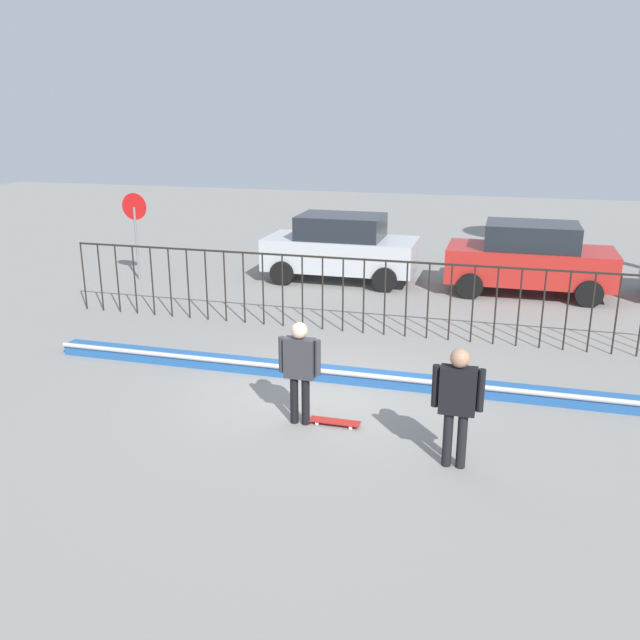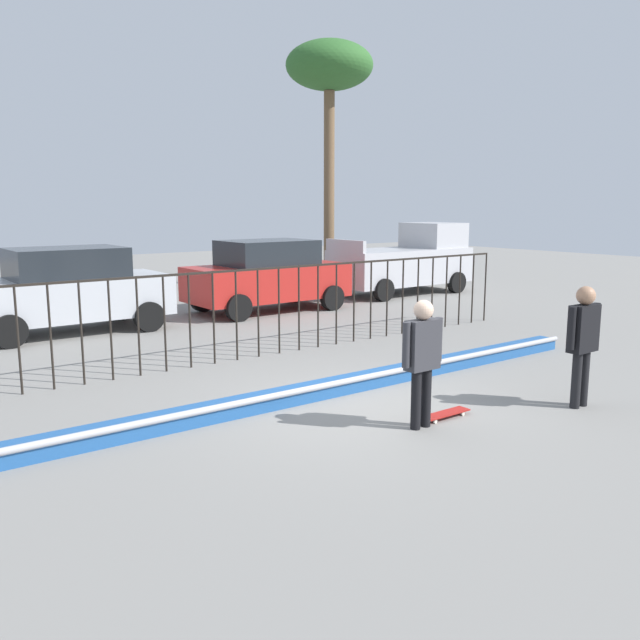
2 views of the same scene
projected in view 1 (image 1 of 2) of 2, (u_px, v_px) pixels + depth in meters
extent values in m
plane|color=gray|center=(320.00, 396.00, 11.66)|extent=(60.00, 60.00, 0.00)
cube|color=#235699|center=(331.00, 374.00, 12.34)|extent=(11.00, 0.36, 0.22)
cylinder|color=#B2B2B7|center=(328.00, 372.00, 12.14)|extent=(11.00, 0.09, 0.09)
cylinder|color=black|center=(84.00, 276.00, 16.51)|extent=(0.04, 0.04, 1.68)
cylinder|color=black|center=(100.00, 277.00, 16.39)|extent=(0.04, 0.04, 1.68)
cylinder|color=black|center=(117.00, 279.00, 16.27)|extent=(0.04, 0.04, 1.68)
cylinder|color=black|center=(135.00, 280.00, 16.15)|extent=(0.04, 0.04, 1.68)
cylinder|color=black|center=(152.00, 281.00, 16.03)|extent=(0.04, 0.04, 1.68)
cylinder|color=black|center=(170.00, 282.00, 15.91)|extent=(0.04, 0.04, 1.68)
cylinder|color=black|center=(188.00, 284.00, 15.79)|extent=(0.04, 0.04, 1.68)
cylinder|color=black|center=(206.00, 285.00, 15.67)|extent=(0.04, 0.04, 1.68)
cylinder|color=black|center=(225.00, 286.00, 15.55)|extent=(0.04, 0.04, 1.68)
cylinder|color=black|center=(244.00, 288.00, 15.43)|extent=(0.04, 0.04, 1.68)
cylinder|color=black|center=(263.00, 289.00, 15.31)|extent=(0.04, 0.04, 1.68)
cylinder|color=black|center=(283.00, 291.00, 15.19)|extent=(0.04, 0.04, 1.68)
cylinder|color=black|center=(302.00, 292.00, 15.07)|extent=(0.04, 0.04, 1.68)
cylinder|color=black|center=(323.00, 293.00, 14.95)|extent=(0.04, 0.04, 1.68)
cylinder|color=black|center=(343.00, 295.00, 14.83)|extent=(0.04, 0.04, 1.68)
cylinder|color=black|center=(364.00, 296.00, 14.71)|extent=(0.04, 0.04, 1.68)
cylinder|color=black|center=(385.00, 298.00, 14.60)|extent=(0.04, 0.04, 1.68)
cylinder|color=black|center=(406.00, 299.00, 14.48)|extent=(0.04, 0.04, 1.68)
cylinder|color=black|center=(428.00, 301.00, 14.36)|extent=(0.04, 0.04, 1.68)
cylinder|color=black|center=(450.00, 303.00, 14.24)|extent=(0.04, 0.04, 1.68)
cylinder|color=black|center=(473.00, 304.00, 14.12)|extent=(0.04, 0.04, 1.68)
cylinder|color=black|center=(496.00, 306.00, 14.00)|extent=(0.04, 0.04, 1.68)
cylinder|color=black|center=(519.00, 307.00, 13.88)|extent=(0.04, 0.04, 1.68)
cylinder|color=black|center=(543.00, 309.00, 13.76)|extent=(0.04, 0.04, 1.68)
cylinder|color=black|center=(567.00, 311.00, 13.64)|extent=(0.04, 0.04, 1.68)
cylinder|color=black|center=(592.00, 313.00, 13.52)|extent=(0.04, 0.04, 1.68)
cylinder|color=black|center=(617.00, 315.00, 13.40)|extent=(0.04, 0.04, 1.68)
cube|color=black|center=(364.00, 260.00, 14.47)|extent=(14.00, 0.04, 0.04)
cylinder|color=black|center=(294.00, 400.00, 10.55)|extent=(0.13, 0.13, 0.77)
cylinder|color=black|center=(306.00, 401.00, 10.50)|extent=(0.13, 0.13, 0.77)
cube|color=#333338|center=(300.00, 358.00, 10.32)|extent=(0.47, 0.20, 0.64)
sphere|color=beige|center=(299.00, 330.00, 10.18)|extent=(0.25, 0.25, 0.25)
cylinder|color=#333338|center=(282.00, 354.00, 10.38)|extent=(0.10, 0.10, 0.57)
cylinder|color=#333338|center=(318.00, 358.00, 10.23)|extent=(0.10, 0.10, 0.57)
cube|color=#A51E19|center=(335.00, 421.00, 10.55)|extent=(0.80, 0.20, 0.02)
cylinder|color=silver|center=(353.00, 423.00, 10.56)|extent=(0.05, 0.03, 0.05)
cylinder|color=silver|center=(351.00, 428.00, 10.42)|extent=(0.05, 0.03, 0.05)
cylinder|color=silver|center=(320.00, 419.00, 10.70)|extent=(0.05, 0.03, 0.05)
cylinder|color=silver|center=(317.00, 423.00, 10.56)|extent=(0.05, 0.03, 0.05)
cylinder|color=black|center=(448.00, 439.00, 9.26)|extent=(0.13, 0.13, 0.80)
cylinder|color=black|center=(462.00, 441.00, 9.21)|extent=(0.13, 0.13, 0.80)
cube|color=black|center=(458.00, 390.00, 9.02)|extent=(0.49, 0.21, 0.66)
sphere|color=#A87A5B|center=(460.00, 358.00, 8.88)|extent=(0.26, 0.26, 0.26)
cylinder|color=black|center=(436.00, 386.00, 9.08)|extent=(0.10, 0.10, 0.59)
cylinder|color=black|center=(481.00, 390.00, 8.93)|extent=(0.10, 0.10, 0.59)
cube|color=#B7BABF|center=(341.00, 254.00, 19.37)|extent=(4.30, 1.90, 0.90)
cube|color=#1E2328|center=(341.00, 226.00, 19.13)|extent=(2.37, 1.71, 0.66)
cylinder|color=black|center=(396.00, 265.00, 20.00)|extent=(0.68, 0.22, 0.68)
cylinder|color=black|center=(385.00, 280.00, 18.25)|extent=(0.68, 0.22, 0.68)
cylinder|color=black|center=(302.00, 259.00, 20.75)|extent=(0.68, 0.22, 0.68)
cylinder|color=black|center=(282.00, 273.00, 19.00)|extent=(0.68, 0.22, 0.68)
cube|color=#B2231E|center=(529.00, 265.00, 17.96)|extent=(4.30, 1.90, 0.90)
cube|color=#1E2328|center=(532.00, 236.00, 17.73)|extent=(2.37, 1.71, 0.66)
cylinder|color=black|center=(582.00, 277.00, 18.60)|extent=(0.68, 0.22, 0.68)
cylinder|color=black|center=(589.00, 294.00, 16.85)|extent=(0.68, 0.22, 0.68)
cylinder|color=black|center=(474.00, 270.00, 19.34)|extent=(0.68, 0.22, 0.68)
cylinder|color=black|center=(470.00, 286.00, 17.60)|extent=(0.68, 0.22, 0.68)
cylinder|color=slate|center=(137.00, 244.00, 19.38)|extent=(0.07, 0.07, 2.10)
cylinder|color=red|center=(134.00, 206.00, 19.08)|extent=(0.76, 0.02, 0.76)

